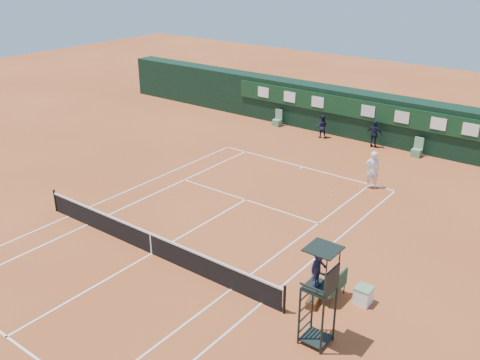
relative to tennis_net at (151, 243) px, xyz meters
The scene contains 14 objects.
ground 0.51m from the tennis_net, ahead, with size 90.00×90.00×0.00m, color #AD5329.
court_lines 0.50m from the tennis_net, ahead, with size 11.05×23.85×0.01m.
tennis_net is the anchor object (origin of this frame).
back_wall 18.77m from the tennis_net, 90.00° to the left, with size 40.00×1.65×3.00m.
linesman_chair_left 18.33m from the tennis_net, 107.46° to the left, with size 0.55×0.50×1.15m.
linesman_chair_right 18.05m from the tennis_net, 75.57° to the left, with size 0.55×0.50×1.15m.
umpire_chair 8.23m from the tennis_net, ahead, with size 0.96×0.95×3.42m.
player_bench 7.58m from the tennis_net, 13.06° to the left, with size 0.56×1.20×1.10m.
tennis_bag 7.04m from the tennis_net, ahead, with size 0.35×0.80×0.30m, color black.
cooler 8.56m from the tennis_net, 14.56° to the left, with size 0.57×0.57×0.65m.
tennis_ball 10.26m from the tennis_net, 72.91° to the left, with size 0.07×0.07×0.07m, color gold.
player 12.33m from the tennis_net, 69.70° to the left, with size 0.73×0.48×2.00m, color white.
ball_kid_left 17.22m from the tennis_net, 95.87° to the left, with size 0.74×0.57×1.52m, color black.
ball_kid_right 17.53m from the tennis_net, 84.23° to the left, with size 1.00×0.42×1.71m, color black.
Camera 1 is at (14.24, -12.77, 11.37)m, focal length 40.00 mm.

